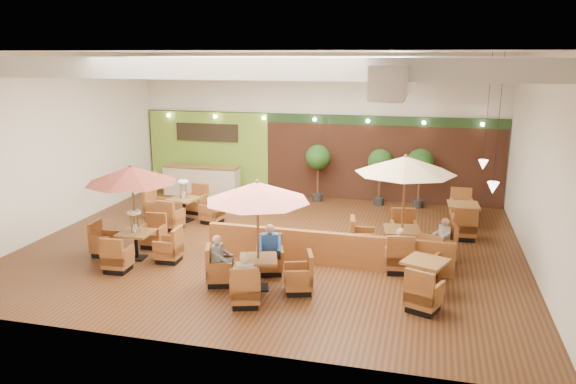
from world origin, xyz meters
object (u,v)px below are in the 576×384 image
(table_5, at_px, (462,217))
(diner_3, at_px, (400,245))
(topiary_1, at_px, (380,164))
(diner_1, at_px, (270,245))
(service_counter, at_px, (202,180))
(diner_4, at_px, (442,235))
(topiary_0, at_px, (318,159))
(table_4, at_px, (424,277))
(topiary_2, at_px, (420,164))
(booth_divider, at_px, (326,249))
(diner_0, at_px, (245,274))
(table_2, at_px, (404,189))
(table_1, at_px, (258,215))
(diner_2, at_px, (219,255))
(table_0, at_px, (133,195))
(table_3, at_px, (184,208))

(table_5, height_order, diner_3, diner_3)
(topiary_1, height_order, diner_1, topiary_1)
(service_counter, height_order, diner_4, diner_4)
(topiary_0, bearing_deg, diner_1, -87.89)
(table_4, height_order, diner_4, diner_4)
(topiary_1, height_order, topiary_2, topiary_2)
(booth_divider, height_order, table_4, table_4)
(table_4, distance_m, diner_0, 4.21)
(diner_1, bearing_deg, booth_divider, -159.28)
(table_2, bearing_deg, table_1, -146.41)
(booth_divider, xyz_separation_m, table_5, (3.63, 4.19, -0.05))
(service_counter, bearing_deg, diner_2, -64.43)
(booth_divider, bearing_deg, table_5, 50.24)
(table_0, xyz_separation_m, diner_0, (3.83, -2.08, -1.02))
(table_0, xyz_separation_m, diner_1, (3.83, -0.13, -1.01))
(diner_2, bearing_deg, diner_1, 124.89)
(booth_divider, bearing_deg, diner_1, -142.56)
(table_5, xyz_separation_m, topiary_2, (-1.44, 2.31, 1.21))
(diner_0, bearing_deg, table_0, 133.07)
(table_0, xyz_separation_m, diner_3, (7.00, 0.77, -1.05))
(table_3, xyz_separation_m, diner_1, (4.08, -3.75, 0.33))
(diner_0, bearing_deg, topiary_0, 73.25)
(table_3, relative_size, diner_2, 3.49)
(diner_0, bearing_deg, table_3, 107.12)
(topiary_2, bearing_deg, diner_1, -114.96)
(topiary_1, distance_m, diner_0, 9.63)
(table_1, bearing_deg, table_5, 33.39)
(topiary_0, bearing_deg, diner_2, -94.78)
(booth_divider, xyz_separation_m, table_4, (2.56, -1.16, -0.07))
(table_4, xyz_separation_m, diner_2, (-4.80, -0.74, 0.37))
(booth_divider, distance_m, table_4, 2.81)
(table_3, distance_m, topiary_0, 5.42)
(table_3, relative_size, diner_4, 3.62)
(topiary_1, height_order, diner_2, topiary_1)
(table_5, bearing_deg, diner_2, -137.19)
(table_2, height_order, diner_0, table_2)
(table_5, bearing_deg, service_counter, 164.61)
(booth_divider, xyz_separation_m, topiary_0, (-1.54, 6.50, 1.15))
(table_3, relative_size, topiary_0, 1.28)
(booth_divider, relative_size, topiary_1, 3.13)
(table_2, distance_m, diner_2, 5.22)
(table_5, distance_m, diner_1, 7.09)
(table_3, bearing_deg, diner_0, -44.39)
(table_3, bearing_deg, table_0, -76.07)
(topiary_1, xyz_separation_m, diner_3, (1.13, -6.53, -0.82))
(service_counter, height_order, table_1, table_1)
(booth_divider, relative_size, table_4, 2.27)
(table_2, xyz_separation_m, topiary_1, (-1.13, 5.47, -0.39))
(table_3, xyz_separation_m, topiary_2, (7.53, 3.68, 1.17))
(table_1, relative_size, diner_4, 3.61)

